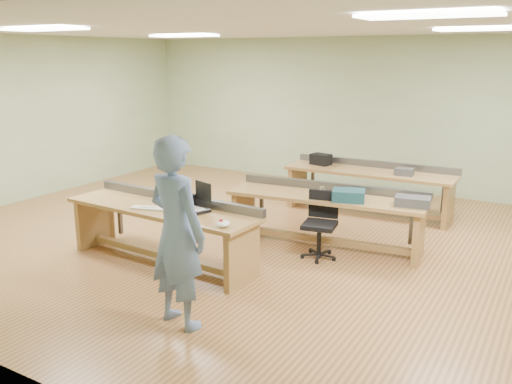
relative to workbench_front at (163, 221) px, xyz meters
The scene contains 22 objects.
floor 1.63m from the workbench_front, 62.23° to the left, with size 10.00×10.00×0.00m, color #A06D3D.
ceiling 2.89m from the workbench_front, 62.23° to the left, with size 10.00×10.00×0.00m, color silver.
wall_back 5.49m from the workbench_front, 82.40° to the left, with size 10.00×0.04×3.00m, color #A1B98C.
wall_front 2.90m from the workbench_front, 74.85° to the right, with size 10.00×0.04×3.00m, color #A1B98C.
wall_left 4.59m from the workbench_front, 162.41° to the left, with size 0.04×8.00×3.00m, color #A1B98C.
fluor_panels 2.86m from the workbench_front, 62.23° to the left, with size 6.20×3.50×0.03m.
workbench_front is the anchor object (origin of this frame).
workbench_mid 2.27m from the workbench_front, 45.97° to the left, with size 2.81×1.01×0.86m.
workbench_back 3.86m from the workbench_front, 66.40° to the left, with size 2.85×0.81×0.86m.
person 1.79m from the workbench_front, 45.02° to the right, with size 0.70×0.46×1.92m, color #6B7FAF.
laptop_base 0.55m from the workbench_front, ahead, with size 0.30×0.25×0.03m, color black.
laptop_screen 0.71m from the workbench_front, 15.84° to the left, with size 0.30×0.01×0.24m, color black.
keyboard 0.29m from the workbench_front, 112.64° to the right, with size 0.43×0.14×0.03m, color beige.
trackball_mouse 1.21m from the workbench_front, 14.76° to the right, with size 0.15×0.17×0.07m, color white.
camera_bag 0.41m from the workbench_front, 18.20° to the left, with size 0.26×0.17×0.18m, color black.
task_chair 2.08m from the workbench_front, 35.30° to the left, with size 0.56×0.56×0.89m.
parts_bin_teal 2.47m from the workbench_front, 37.33° to the left, with size 0.42×0.32×0.15m, color #153A44.
parts_bin_grey 3.23m from the workbench_front, 31.16° to the left, with size 0.44×0.28×0.12m, color #363638.
mug 2.32m from the workbench_front, 40.66° to the left, with size 0.11×0.11×0.09m, color #363638.
drinks_can 2.22m from the workbench_front, 46.26° to the left, with size 0.06×0.06×0.12m, color #B7B7BB.
storage_box_back 3.62m from the workbench_front, 79.89° to the left, with size 0.34×0.24×0.19m, color black.
tray_back 4.07m from the workbench_front, 58.02° to the left, with size 0.29×0.21×0.11m, color #363638.
Camera 1 is at (3.71, -6.50, 2.63)m, focal length 38.00 mm.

